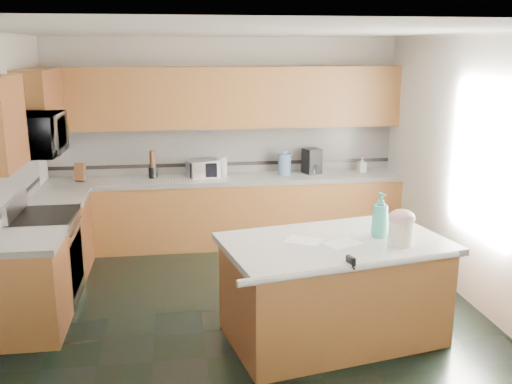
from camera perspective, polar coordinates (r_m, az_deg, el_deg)
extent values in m
plane|color=black|center=(5.87, -0.99, -11.56)|extent=(4.60, 4.60, 0.00)
plane|color=white|center=(5.29, -1.12, 15.83)|extent=(4.60, 4.60, 0.00)
cube|color=silver|center=(7.69, -3.18, 5.15)|extent=(4.60, 0.04, 2.70)
cube|color=silver|center=(3.23, 4.06, -7.50)|extent=(4.60, 0.04, 2.70)
cube|color=silver|center=(6.15, 20.97, 1.99)|extent=(0.04, 4.60, 2.70)
cube|color=#4D2615|center=(7.58, -2.88, -2.11)|extent=(4.60, 0.60, 0.86)
cube|color=silver|center=(7.46, -2.92, 1.28)|extent=(4.60, 0.64, 0.06)
cube|color=#4D2615|center=(7.44, -3.12, 9.42)|extent=(4.60, 0.33, 0.78)
cube|color=silver|center=(7.68, -3.15, 4.26)|extent=(4.60, 0.02, 0.63)
cube|color=black|center=(7.71, -3.13, 2.83)|extent=(4.60, 0.01, 0.05)
cube|color=#4D2615|center=(7.00, -18.89, -4.24)|extent=(0.60, 0.82, 0.86)
cube|color=silver|center=(6.88, -19.19, -0.59)|extent=(0.64, 0.82, 0.06)
cube|color=#4D2615|center=(5.60, -21.71, -9.08)|extent=(0.60, 0.72, 0.86)
cube|color=silver|center=(5.45, -22.14, -4.61)|extent=(0.64, 0.72, 0.06)
cube|color=silver|center=(6.17, -23.32, 0.71)|extent=(0.02, 2.30, 0.63)
cube|color=black|center=(6.21, -23.10, -1.04)|extent=(0.01, 2.30, 0.05)
cube|color=#4D2615|center=(6.87, -20.80, 8.17)|extent=(0.33, 1.09, 0.78)
cube|color=#B7B7BC|center=(6.27, -20.19, -6.38)|extent=(0.60, 0.76, 0.88)
cube|color=black|center=(6.23, -17.53, -6.70)|extent=(0.02, 0.68, 0.55)
cube|color=black|center=(6.13, -20.55, -2.34)|extent=(0.62, 0.78, 0.04)
cylinder|color=#B7B7BC|center=(6.10, -17.51, -3.35)|extent=(0.02, 0.66, 0.02)
cube|color=#B7B7BC|center=(6.16, -23.00, -1.33)|extent=(0.06, 0.76, 0.18)
imported|color=#B7B7BC|center=(5.96, -21.23, 5.36)|extent=(0.50, 0.73, 0.41)
cube|color=#4D2615|center=(5.20, 7.72, -9.94)|extent=(1.98, 1.37, 0.86)
cube|color=silver|center=(5.04, 7.89, -5.15)|extent=(2.10, 1.49, 0.06)
cylinder|color=silver|center=(4.53, 9.86, -7.47)|extent=(1.89, 0.43, 0.06)
cylinder|color=white|center=(4.99, 14.29, -4.00)|extent=(0.23, 0.23, 0.21)
ellipsoid|color=#C7949A|center=(4.95, 14.38, -2.48)|extent=(0.22, 0.22, 0.14)
cylinder|color=tan|center=(4.94, 14.42, -1.95)|extent=(0.07, 0.02, 0.02)
sphere|color=tan|center=(4.92, 14.02, -1.97)|extent=(0.04, 0.04, 0.04)
sphere|color=tan|center=(4.95, 14.81, -1.93)|extent=(0.04, 0.04, 0.04)
imported|color=teal|center=(5.14, 12.33, -2.25)|extent=(0.18, 0.18, 0.40)
cube|color=white|center=(4.96, 8.60, -5.08)|extent=(0.37, 0.33, 0.00)
cube|color=white|center=(4.99, 4.78, -4.86)|extent=(0.38, 0.35, 0.00)
cube|color=black|center=(4.52, 9.46, -6.93)|extent=(0.06, 0.10, 0.09)
cylinder|color=black|center=(4.48, 9.67, -7.44)|extent=(0.02, 0.07, 0.02)
cube|color=#472814|center=(7.55, -17.18, 1.92)|extent=(0.14, 0.18, 0.24)
cylinder|color=black|center=(7.50, -10.26, 1.93)|extent=(0.12, 0.12, 0.14)
cylinder|color=#472814|center=(7.46, -10.32, 3.27)|extent=(0.07, 0.07, 0.21)
cube|color=#B7B7BC|center=(7.46, -5.31, 2.35)|extent=(0.45, 0.37, 0.22)
cube|color=black|center=(7.34, -5.26, 2.16)|extent=(0.35, 0.01, 0.18)
cylinder|color=white|center=(7.52, -3.35, 2.60)|extent=(0.11, 0.11, 0.25)
cylinder|color=#B7B7BC|center=(7.55, -3.33, 1.71)|extent=(0.17, 0.17, 0.01)
cylinder|color=#5A7FA7|center=(7.59, 2.87, 2.81)|extent=(0.17, 0.17, 0.28)
cylinder|color=#5A7FA7|center=(7.56, 2.89, 4.00)|extent=(0.08, 0.08, 0.04)
cube|color=black|center=(7.69, 5.59, 3.11)|extent=(0.26, 0.27, 0.34)
cylinder|color=black|center=(7.66, 5.66, 2.32)|extent=(0.14, 0.14, 0.14)
imported|color=white|center=(7.86, 10.56, 2.71)|extent=(0.10, 0.10, 0.21)
cylinder|color=red|center=(7.84, 10.60, 3.57)|extent=(0.02, 0.02, 0.03)
cube|color=white|center=(5.93, 21.76, 2.99)|extent=(0.02, 1.40, 1.10)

